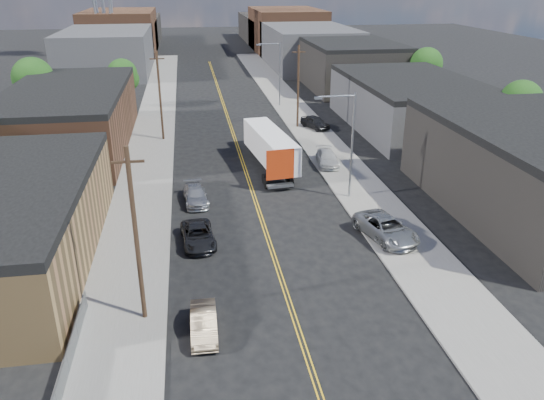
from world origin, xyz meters
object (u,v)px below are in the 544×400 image
object	(u,v)px
car_right_lot_a	(386,228)
car_right_lot_b	(327,158)
car_left_c	(198,235)
semi_truck	(268,144)
car_left_b	(204,323)
car_left_d	(195,195)
car_right_lot_c	(315,122)

from	to	relation	value
car_right_lot_a	car_right_lot_b	world-z (taller)	car_right_lot_a
car_right_lot_b	car_left_c	bearing A→B (deg)	-126.04
car_left_c	car_right_lot_a	size ratio (longest dim) A/B	0.85
semi_truck	car_left_c	distance (m)	17.81
semi_truck	car_right_lot_b	xyz separation A→B (m)	(5.77, -1.34, -1.35)
car_left_b	semi_truck	bearing A→B (deg)	74.83
semi_truck	car_left_b	size ratio (longest dim) A/B	3.79
car_right_lot_a	car_right_lot_b	distance (m)	16.28
car_left_b	car_right_lot_b	world-z (taller)	car_right_lot_b
car_left_b	car_left_c	world-z (taller)	car_left_c
car_left_d	car_right_lot_a	xyz separation A→B (m)	(13.30, -9.00, 0.27)
semi_truck	car_right_lot_c	world-z (taller)	semi_truck
car_left_d	car_right_lot_b	distance (m)	15.07
car_left_c	car_right_lot_c	world-z (taller)	car_right_lot_c
car_right_lot_a	car_left_d	bearing A→B (deg)	131.60
car_left_c	car_left_d	world-z (taller)	car_left_d
semi_truck	car_left_b	bearing A→B (deg)	-112.89
semi_truck	car_right_lot_b	distance (m)	6.08
semi_truck	car_left_d	size ratio (longest dim) A/B	3.22
car_left_c	car_right_lot_a	bearing A→B (deg)	-11.13
car_left_c	car_right_lot_b	bearing A→B (deg)	43.56
car_left_b	car_right_lot_b	distance (m)	28.38
car_left_d	car_right_lot_a	distance (m)	16.07
car_right_lot_b	car_right_lot_c	world-z (taller)	car_right_lot_c
car_right_lot_c	car_right_lot_a	bearing A→B (deg)	-116.93
car_left_d	car_right_lot_b	size ratio (longest dim) A/B	0.99
car_left_c	car_right_lot_b	size ratio (longest dim) A/B	1.03
car_left_c	car_right_lot_a	world-z (taller)	car_right_lot_a
car_left_c	car_right_lot_c	xyz separation A→B (m)	(15.17, 28.33, 0.24)
car_left_d	car_right_lot_a	size ratio (longest dim) A/B	0.81
car_right_lot_c	car_left_d	bearing A→B (deg)	-149.41
car_left_d	car_left_b	bearing A→B (deg)	-94.67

